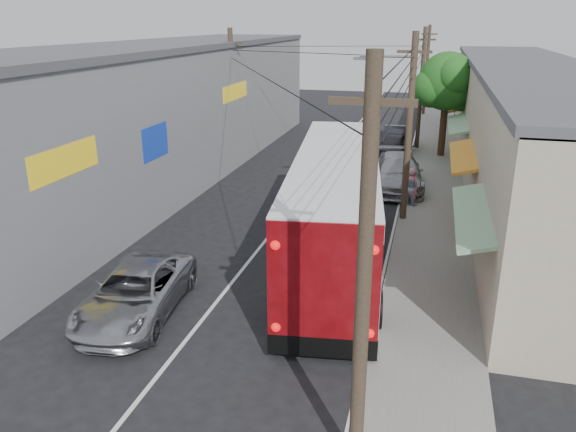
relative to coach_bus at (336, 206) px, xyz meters
The scene contains 13 objects.
ground 8.92m from the coach_bus, 110.11° to the right, with size 120.00×120.00×0.00m, color black.
sidewalk 12.51m from the coach_bus, 73.47° to the left, with size 3.00×80.00×0.12m, color slate.
building_right 16.03m from the coach_bus, 59.97° to the left, with size 7.09×40.00×6.25m.
building_left 15.21m from the coach_bus, 139.40° to the left, with size 7.20×36.00×7.25m.
utility_poles 12.35m from the coach_bus, 89.34° to the left, with size 11.80×45.28×8.00m.
street_tree 18.47m from the coach_bus, 77.72° to the left, with size 4.40×4.00×6.60m.
coach_bus is the anchor object (origin of this frame).
jeepney 7.71m from the coach_bus, 131.23° to the right, with size 2.43×5.27×1.46m, color #ADADB4.
parked_suv 10.05m from the coach_bus, 80.69° to the left, with size 2.43×5.97×1.73m, color #939299.
parked_car_mid 17.72m from the coach_bus, 87.36° to the left, with size 1.64×4.08×1.39m, color #26252A.
parked_car_far 19.30m from the coach_bus, 87.58° to the left, with size 1.66×4.77×1.57m, color #232227.
pedestrian_near 7.32m from the coach_bus, 70.55° to the left, with size 0.65×0.43×1.78m, color pink.
pedestrian_far 7.41m from the coach_bus, 70.76° to the left, with size 0.79×0.62×1.63m, color #90A7D1.
Camera 1 is at (6.14, -10.95, 8.42)m, focal length 35.00 mm.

